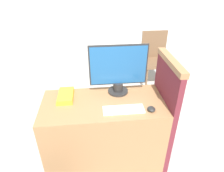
% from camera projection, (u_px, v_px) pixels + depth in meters
% --- Properties ---
extents(desk, '(1.17, 0.57, 0.75)m').
position_uv_depth(desk, '(104.00, 132.00, 2.09)').
color(desk, '#9E7047').
rests_on(desk, ground_plane).
extents(carrel_divider, '(0.07, 0.58, 1.17)m').
position_uv_depth(carrel_divider, '(163.00, 111.00, 2.03)').
color(carrel_divider, maroon).
rests_on(carrel_divider, ground_plane).
extents(monitor, '(0.57, 0.20, 0.50)m').
position_uv_depth(monitor, '(118.00, 70.00, 1.93)').
color(monitor, '#282828').
rests_on(monitor, desk).
extents(keyboard, '(0.37, 0.12, 0.02)m').
position_uv_depth(keyboard, '(124.00, 110.00, 1.79)').
color(keyboard, white).
rests_on(keyboard, desk).
extents(mouse, '(0.07, 0.08, 0.04)m').
position_uv_depth(mouse, '(151.00, 109.00, 1.78)').
color(mouse, '#262626').
rests_on(mouse, desk).
extents(book_stack, '(0.15, 0.26, 0.05)m').
position_uv_depth(book_stack, '(66.00, 96.00, 1.95)').
color(book_stack, gold).
rests_on(book_stack, desk).
extents(far_chair, '(0.44, 0.44, 0.93)m').
position_uv_depth(far_chair, '(155.00, 56.00, 3.50)').
color(far_chair, brown).
rests_on(far_chair, ground_plane).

